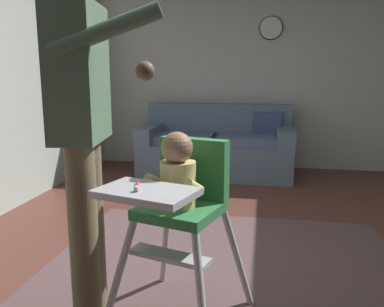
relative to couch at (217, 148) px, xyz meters
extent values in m
cube|color=brown|center=(0.42, -2.43, -0.38)|extent=(5.85, 7.45, 0.10)
cube|color=beige|center=(0.42, 0.52, 0.96)|extent=(5.05, 0.06, 2.58)
cube|color=brown|center=(0.34, -2.69, -0.33)|extent=(2.28, 2.27, 0.01)
cube|color=slate|center=(-0.01, -0.06, -0.13)|extent=(1.84, 0.84, 0.40)
cube|color=slate|center=(-0.01, 0.27, 0.30)|extent=(1.84, 0.22, 0.46)
cube|color=slate|center=(-0.84, -0.06, 0.17)|extent=(0.20, 0.84, 0.20)
cube|color=slate|center=(0.82, -0.06, 0.17)|extent=(0.20, 0.84, 0.20)
cube|color=slate|center=(-0.40, -0.11, 0.12)|extent=(0.71, 0.60, 0.11)
cube|color=slate|center=(0.38, -0.11, 0.12)|extent=(0.71, 0.60, 0.11)
cube|color=#3D4C75|center=(0.61, 0.14, 0.27)|extent=(0.34, 0.12, 0.34)
cylinder|color=silver|center=(-0.09, -3.24, -0.06)|extent=(0.20, 0.13, 0.56)
cylinder|color=silver|center=(0.33, -3.37, -0.06)|extent=(0.13, 0.20, 0.56)
cylinder|color=silver|center=(0.03, -2.82, -0.06)|extent=(0.13, 0.20, 0.56)
cylinder|color=silver|center=(0.45, -2.95, -0.06)|extent=(0.20, 0.13, 0.56)
cube|color=#368649|center=(0.18, -3.10, 0.25)|extent=(0.45, 0.45, 0.05)
cube|color=#368649|center=(0.22, -2.95, 0.43)|extent=(0.36, 0.17, 0.31)
cube|color=silver|center=(0.10, -3.37, 0.41)|extent=(0.46, 0.36, 0.03)
cube|color=silver|center=(0.15, -3.20, 0.05)|extent=(0.41, 0.21, 0.02)
cylinder|color=#DACD7E|center=(0.18, -3.12, 0.38)|extent=(0.21, 0.21, 0.22)
sphere|color=#997051|center=(0.17, -3.12, 0.56)|extent=(0.15, 0.15, 0.15)
cylinder|color=#DACD7E|center=(0.06, -3.12, 0.39)|extent=(0.08, 0.15, 0.10)
cylinder|color=#DACD7E|center=(0.26, -3.18, 0.39)|extent=(0.08, 0.15, 0.10)
cylinder|color=#CC384C|center=(0.05, -3.36, 0.43)|extent=(0.05, 0.13, 0.01)
cube|color=white|center=(0.07, -3.42, 0.44)|extent=(0.02, 0.03, 0.02)
cylinder|color=#72654A|center=(-0.26, -3.23, 0.13)|extent=(0.14, 0.14, 0.92)
cylinder|color=#72654A|center=(-0.28, -3.11, 0.13)|extent=(0.14, 0.14, 0.92)
cube|color=#55735A|center=(-0.27, -3.17, 0.90)|extent=(0.26, 0.43, 0.62)
cylinder|color=#55735A|center=(-0.08, -3.32, 1.07)|extent=(0.48, 0.15, 0.23)
sphere|color=brown|center=(0.08, -3.30, 0.91)|extent=(0.08, 0.08, 0.08)
cylinder|color=#55735A|center=(-0.31, -2.94, 0.90)|extent=(0.07, 0.07, 0.56)
cylinder|color=white|center=(0.62, 0.47, 1.48)|extent=(0.27, 0.03, 0.27)
cylinder|color=black|center=(0.62, 0.48, 1.48)|extent=(0.30, 0.02, 0.30)
camera|label=1|loc=(0.57, -4.92, 0.89)|focal=37.52mm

